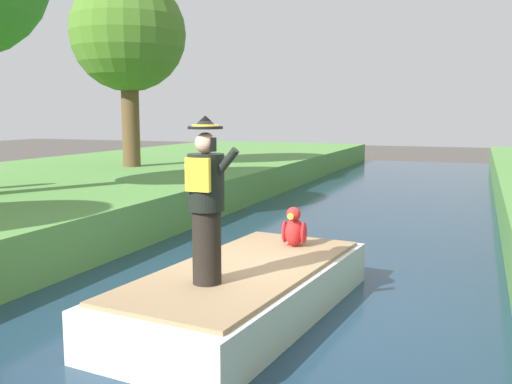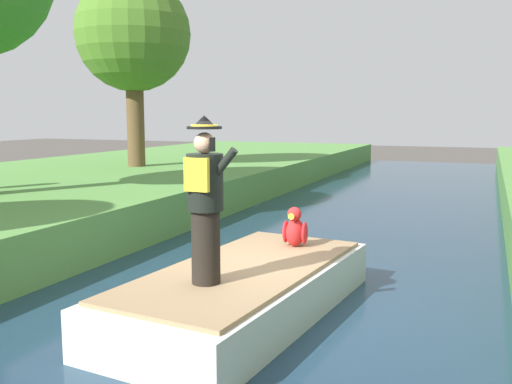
# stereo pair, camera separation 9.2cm
# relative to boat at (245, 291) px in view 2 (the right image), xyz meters

# --- Properties ---
(ground_plane) EXTENTS (80.00, 80.00, 0.00)m
(ground_plane) POSITION_rel_boat_xyz_m (0.00, 0.14, -0.40)
(ground_plane) COLOR #4C4742
(canal_water) EXTENTS (6.20, 48.00, 0.10)m
(canal_water) POSITION_rel_boat_xyz_m (0.00, 0.14, -0.35)
(canal_water) COLOR #1E384C
(canal_water) RESTS_ON ground
(boat) EXTENTS (2.21, 4.36, 0.61)m
(boat) POSITION_rel_boat_xyz_m (0.00, 0.00, 0.00)
(boat) COLOR silver
(boat) RESTS_ON canal_water
(person_pirate) EXTENTS (0.61, 0.42, 1.85)m
(person_pirate) POSITION_rel_boat_xyz_m (-0.12, -0.79, 1.23)
(person_pirate) COLOR black
(person_pirate) RESTS_ON boat
(parrot_plush) EXTENTS (0.36, 0.34, 0.57)m
(parrot_plush) POSITION_rel_boat_xyz_m (0.23, 1.26, 0.55)
(parrot_plush) COLOR red
(parrot_plush) RESTS_ON boat
(tree_slender) EXTENTS (3.46, 3.46, 5.73)m
(tree_slender) POSITION_rel_boat_xyz_m (-7.37, 8.59, 4.51)
(tree_slender) COLOR brown
(tree_slender) RESTS_ON grass_bank_near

